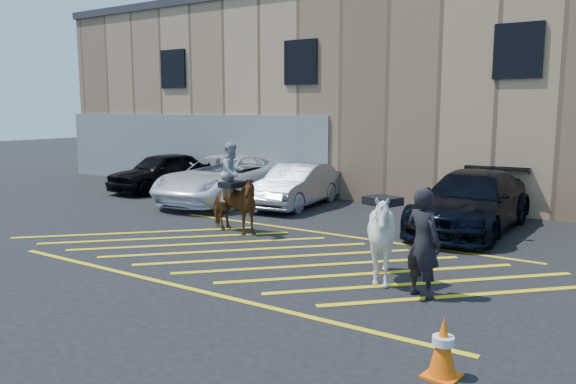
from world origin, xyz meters
The scene contains 11 objects.
ground centered at (0.00, 0.00, 0.00)m, with size 90.00×90.00×0.00m, color black.
car_black_suv centered at (-8.92, 5.15, 0.72)m, with size 1.69×4.20×1.43m, color black.
car_white_pickup centered at (-5.40, 4.48, 0.76)m, with size 2.53×5.49×1.53m, color white.
car_silver_sedan centered at (-2.94, 5.06, 0.66)m, with size 1.41×4.03×1.33m, color #92969F.
car_blue_suv centered at (2.61, 4.48, 0.74)m, with size 2.08×5.12×1.49m, color black.
handler centered at (3.35, -1.01, 0.90)m, with size 0.66×0.43×1.80m, color black.
warehouse centered at (-0.01, 11.99, 3.65)m, with size 32.42×10.20×7.30m.
hatching_zone centered at (0.00, -0.30, 0.01)m, with size 12.60×5.12×0.01m.
mounted_bay centered at (-2.21, 1.01, 0.90)m, with size 1.76×0.94×2.23m.
saddled_white centered at (2.49, -0.70, 0.83)m, with size 1.73×1.83×1.65m.
traffic_cone centered at (4.53, -3.55, 0.37)m, with size 0.42×0.42×0.73m.
Camera 1 is at (6.38, -9.57, 3.05)m, focal length 35.00 mm.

